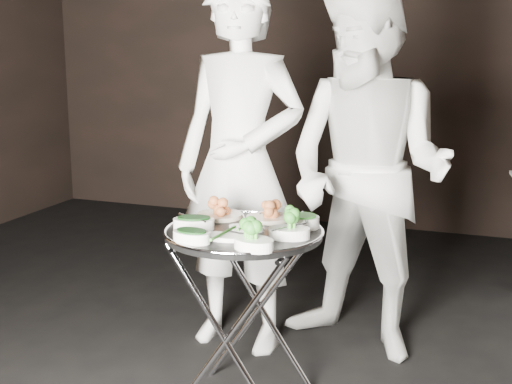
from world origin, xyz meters
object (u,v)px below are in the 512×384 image
(serving_tray, at_px, (244,233))
(waiter_left, at_px, (240,167))
(waiter_right, at_px, (367,173))
(tray_stand, at_px, (244,311))

(serving_tray, xyz_separation_m, waiter_left, (-0.27, 0.63, 0.16))
(waiter_left, bearing_deg, serving_tray, -63.12)
(serving_tray, xyz_separation_m, waiter_right, (0.37, 0.76, 0.15))
(serving_tray, bearing_deg, waiter_right, 64.19)
(serving_tray, bearing_deg, tray_stand, 26.57)
(tray_stand, relative_size, waiter_left, 0.41)
(waiter_left, relative_size, waiter_right, 1.01)
(waiter_left, xyz_separation_m, waiter_right, (0.64, 0.14, -0.01))
(waiter_left, distance_m, waiter_right, 0.65)
(serving_tray, distance_m, waiter_left, 0.70)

